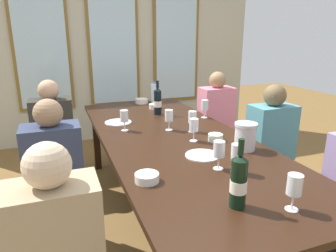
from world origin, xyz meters
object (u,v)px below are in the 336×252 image
at_px(wine_glass_0, 295,186).
at_px(wine_glass_7, 194,126).
at_px(wine_bottle_1, 158,101).
at_px(tasting_bowl_3, 155,106).
at_px(dining_table, 174,144).
at_px(wine_glass_4, 192,118).
at_px(wine_glass_5, 169,117).
at_px(wine_glass_1, 219,150).
at_px(wine_glass_2, 205,106).
at_px(metal_pitcher, 245,136).
at_px(wine_bottle_0, 239,181).
at_px(white_plate_1, 202,155).
at_px(seated_person_0, 54,140).
at_px(white_plate_0, 118,122).
at_px(tasting_bowl_0, 215,138).
at_px(tasting_bowl_1, 142,101).
at_px(wine_glass_6, 237,154).
at_px(water_bottle, 154,93).
at_px(seated_person_1, 216,122).
at_px(seated_person_3, 269,150).
at_px(wine_glass_3, 124,116).
at_px(seated_person_2, 56,181).
at_px(tasting_bowl_2, 147,178).

height_order(wine_glass_0, wine_glass_7, same).
relative_size(wine_bottle_1, tasting_bowl_3, 2.75).
xyz_separation_m(dining_table, wine_glass_0, (0.12, -1.15, 0.18)).
height_order(wine_glass_4, wine_glass_5, same).
bearing_deg(wine_glass_1, wine_glass_2, 67.14).
height_order(metal_pitcher, wine_bottle_0, wine_bottle_0).
relative_size(white_plate_1, seated_person_0, 0.20).
bearing_deg(wine_glass_5, white_plate_0, 134.11).
distance_m(white_plate_1, wine_glass_0, 0.74).
relative_size(metal_pitcher, tasting_bowl_3, 1.54).
height_order(dining_table, tasting_bowl_0, tasting_bowl_0).
bearing_deg(wine_glass_4, white_plate_1, -107.43).
bearing_deg(white_plate_0, wine_glass_1, -73.29).
distance_m(dining_table, wine_glass_0, 1.17).
distance_m(tasting_bowl_0, tasting_bowl_1, 1.48).
distance_m(wine_bottle_1, wine_glass_6, 1.44).
relative_size(water_bottle, seated_person_1, 0.22).
distance_m(wine_bottle_0, tasting_bowl_0, 0.92).
distance_m(seated_person_0, seated_person_3, 2.02).
height_order(tasting_bowl_3, water_bottle, water_bottle).
relative_size(water_bottle, wine_glass_3, 1.38).
bearing_deg(dining_table, wine_glass_1, -87.56).
distance_m(tasting_bowl_0, wine_glass_6, 0.56).
height_order(tasting_bowl_0, seated_person_3, seated_person_3).
height_order(dining_table, wine_bottle_0, wine_bottle_0).
relative_size(wine_glass_1, seated_person_2, 0.16).
bearing_deg(seated_person_2, wine_glass_2, 18.46).
relative_size(water_bottle, wine_glass_6, 1.38).
bearing_deg(dining_table, tasting_bowl_1, 85.80).
height_order(tasting_bowl_0, tasting_bowl_2, tasting_bowl_0).
relative_size(tasting_bowl_1, seated_person_1, 0.13).
distance_m(wine_glass_1, seated_person_1, 1.83).
relative_size(tasting_bowl_0, wine_glass_3, 0.63).
xyz_separation_m(tasting_bowl_3, wine_glass_0, (-0.03, -2.12, 0.10)).
bearing_deg(water_bottle, seated_person_3, -63.63).
bearing_deg(white_plate_1, dining_table, 93.76).
relative_size(tasting_bowl_3, water_bottle, 0.51).
bearing_deg(metal_pitcher, dining_table, 130.56).
bearing_deg(seated_person_1, wine_glass_0, -110.30).
distance_m(metal_pitcher, seated_person_0, 1.85).
bearing_deg(wine_glass_0, seated_person_1, 69.70).
distance_m(metal_pitcher, seated_person_2, 1.35).
relative_size(white_plate_1, wine_glass_5, 1.30).
height_order(white_plate_1, seated_person_3, seated_person_3).
xyz_separation_m(wine_glass_2, seated_person_3, (0.41, -0.47, -0.33)).
height_order(tasting_bowl_0, wine_glass_1, wine_glass_1).
relative_size(wine_glass_7, seated_person_0, 0.16).
height_order(wine_glass_3, wine_glass_5, same).
bearing_deg(tasting_bowl_1, tasting_bowl_2, -104.81).
height_order(tasting_bowl_0, seated_person_0, seated_person_0).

